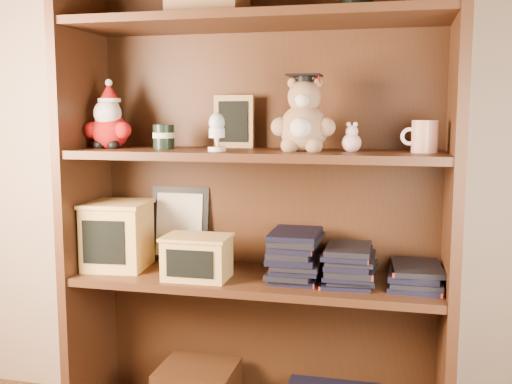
# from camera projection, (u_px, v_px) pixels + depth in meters

# --- Properties ---
(bookcase) EXTENTS (1.20, 0.35, 1.60)m
(bookcase) POSITION_uv_depth(u_px,v_px,m) (259.00, 203.00, 1.92)
(bookcase) COLOR #442513
(bookcase) RESTS_ON ground
(shelf_lower) EXTENTS (1.14, 0.33, 0.02)m
(shelf_lower) POSITION_uv_depth(u_px,v_px,m) (256.00, 280.00, 1.90)
(shelf_lower) COLOR #442513
(shelf_lower) RESTS_ON ground
(shelf_upper) EXTENTS (1.14, 0.33, 0.02)m
(shelf_upper) POSITION_uv_depth(u_px,v_px,m) (256.00, 154.00, 1.84)
(shelf_upper) COLOR #442513
(shelf_upper) RESTS_ON ground
(santa_plush) EXTENTS (0.16, 0.12, 0.23)m
(santa_plush) POSITION_uv_depth(u_px,v_px,m) (109.00, 122.00, 1.94)
(santa_plush) COLOR #A50F0F
(santa_plush) RESTS_ON shelf_upper
(teachers_tin) EXTENTS (0.07, 0.07, 0.08)m
(teachers_tin) POSITION_uv_depth(u_px,v_px,m) (164.00, 136.00, 1.91)
(teachers_tin) COLOR black
(teachers_tin) RESTS_ON shelf_upper
(chalkboard_plaque) EXTENTS (0.13, 0.07, 0.17)m
(chalkboard_plaque) POSITION_uv_depth(u_px,v_px,m) (234.00, 123.00, 1.97)
(chalkboard_plaque) COLOR #9E7547
(chalkboard_plaque) RESTS_ON shelf_upper
(egg_cup) EXTENTS (0.05, 0.05, 0.11)m
(egg_cup) POSITION_uv_depth(u_px,v_px,m) (217.00, 131.00, 1.79)
(egg_cup) COLOR white
(egg_cup) RESTS_ON shelf_upper
(grad_teddy_bear) EXTENTS (0.19, 0.17, 0.24)m
(grad_teddy_bear) POSITION_uv_depth(u_px,v_px,m) (304.00, 121.00, 1.79)
(grad_teddy_bear) COLOR #A27A55
(grad_teddy_bear) RESTS_ON shelf_upper
(pink_figurine) EXTENTS (0.06, 0.06, 0.09)m
(pink_figurine) POSITION_uv_depth(u_px,v_px,m) (352.00, 140.00, 1.77)
(pink_figurine) COLOR beige
(pink_figurine) RESTS_ON shelf_upper
(teacher_mug) EXTENTS (0.11, 0.07, 0.09)m
(teacher_mug) POSITION_uv_depth(u_px,v_px,m) (424.00, 137.00, 1.72)
(teacher_mug) COLOR silver
(teacher_mug) RESTS_ON shelf_upper
(certificate_frame) EXTENTS (0.21, 0.05, 0.26)m
(certificate_frame) POSITION_uv_depth(u_px,v_px,m) (180.00, 224.00, 2.08)
(certificate_frame) COLOR black
(certificate_frame) RESTS_ON shelf_lower
(treats_box) EXTENTS (0.22, 0.22, 0.22)m
(treats_box) POSITION_uv_depth(u_px,v_px,m) (117.00, 235.00, 1.99)
(treats_box) COLOR tan
(treats_box) RESTS_ON shelf_lower
(pencils_box) EXTENTS (0.21, 0.15, 0.14)m
(pencils_box) POSITION_uv_depth(u_px,v_px,m) (197.00, 257.00, 1.86)
(pencils_box) COLOR tan
(pencils_box) RESTS_ON shelf_lower
(book_stack_left) EXTENTS (0.14, 0.20, 0.14)m
(book_stack_left) POSITION_uv_depth(u_px,v_px,m) (295.00, 256.00, 1.86)
(book_stack_left) COLOR black
(book_stack_left) RESTS_ON shelf_lower
(book_stack_mid) EXTENTS (0.14, 0.20, 0.13)m
(book_stack_mid) POSITION_uv_depth(u_px,v_px,m) (349.00, 262.00, 1.82)
(book_stack_mid) COLOR black
(book_stack_mid) RESTS_ON shelf_lower
(book_stack_right) EXTENTS (0.14, 0.20, 0.06)m
(book_stack_right) POSITION_uv_depth(u_px,v_px,m) (416.00, 276.00, 1.78)
(book_stack_right) COLOR black
(book_stack_right) RESTS_ON shelf_lower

